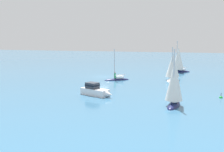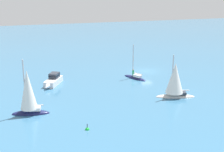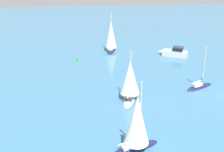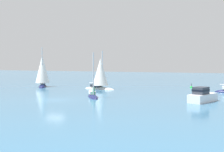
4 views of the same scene
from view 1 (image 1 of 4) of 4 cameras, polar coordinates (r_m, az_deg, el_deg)
ground_plane at (r=67.78m, az=-1.83°, el=-0.13°), size 160.00×160.00×0.00m
launch at (r=48.39m, az=-3.06°, el=-2.73°), size 5.91×4.02×1.98m
sailboat at (r=64.10m, az=11.22°, el=1.49°), size 3.41×6.38×7.27m
sloop at (r=63.05m, az=0.94°, el=-0.60°), size 5.17×3.55×6.82m
sailboat_1 at (r=42.01m, az=11.49°, el=-1.83°), size 2.71×5.35×8.30m
ketch at (r=76.10m, az=12.25°, el=2.78°), size 5.95×3.65×8.15m
channel_buoy at (r=49.50m, az=19.60°, el=-3.85°), size 0.54×0.54×1.05m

